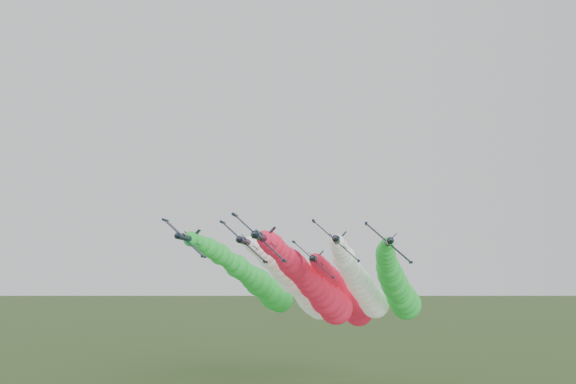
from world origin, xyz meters
name	(u,v)px	position (x,y,z in m)	size (l,w,h in m)	color
jet_lead	(319,291)	(-1.43, 49.55, 29.68)	(17.89, 82.59, 22.55)	black
jet_inner_left	(303,289)	(-6.55, 62.76, 29.98)	(17.70, 82.41, 22.36)	black
jet_inner_right	(363,287)	(9.31, 62.50, 30.52)	(17.45, 82.15, 22.10)	black
jet_outer_left	(260,284)	(-19.45, 69.22, 31.23)	(17.43, 82.13, 22.08)	black
jet_outer_right	(398,289)	(18.73, 67.06, 30.04)	(17.85, 82.55, 22.50)	black
jet_trail	(346,297)	(4.68, 76.72, 27.31)	(18.02, 82.72, 22.68)	black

